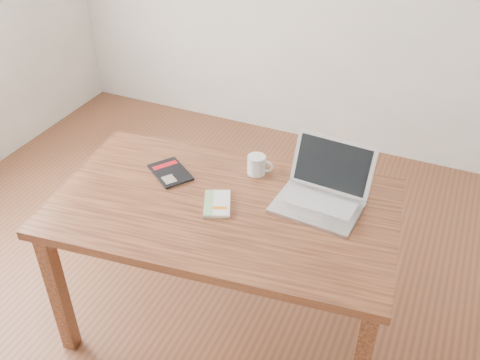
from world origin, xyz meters
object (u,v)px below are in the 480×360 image
at_px(white_guidebook, 217,204).
at_px(black_guidebook, 170,172).
at_px(laptop, 322,192).
at_px(coffee_mug, 257,165).
at_px(desk, 224,220).

relative_size(white_guidebook, black_guidebook, 0.82).
bearing_deg(laptop, black_guidebook, -169.43).
height_order(white_guidebook, black_guidebook, white_guidebook).
height_order(black_guidebook, coffee_mug, coffee_mug).
bearing_deg(laptop, desk, -149.48).
bearing_deg(black_guidebook, coffee_mug, -30.33).
bearing_deg(white_guidebook, desk, 15.23).
xyz_separation_m(desk, laptop, (0.37, 0.19, 0.14)).
distance_m(laptop, coffee_mug, 0.34).
distance_m(desk, coffee_mug, 0.31).
bearing_deg(coffee_mug, white_guidebook, -108.68).
height_order(black_guidebook, laptop, laptop).
height_order(desk, laptop, laptop).
xyz_separation_m(white_guidebook, laptop, (0.40, 0.20, 0.04)).
bearing_deg(desk, white_guidebook, -147.58).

